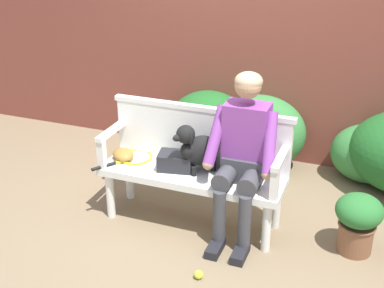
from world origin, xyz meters
TOP-DOWN VIEW (x-y plane):
  - ground_plane at (0.00, 0.00)m, footprint 40.00×40.00m
  - brick_garden_fence at (0.00, 1.62)m, footprint 8.00×0.30m
  - hedge_bush_mid_left at (0.26, 1.25)m, footprint 0.92×0.73m
  - hedge_bush_mid_right at (-0.31, 1.27)m, footprint 0.86×0.86m
  - hedge_bush_far_left at (1.32, 1.30)m, footprint 0.71×0.58m
  - garden_bench at (0.00, 0.00)m, footprint 1.52×0.47m
  - bench_backrest at (0.00, 0.21)m, footprint 1.56×0.06m
  - bench_armrest_left_end at (-0.72, -0.08)m, footprint 0.06×0.47m
  - bench_armrest_right_end at (0.72, -0.08)m, footprint 0.06×0.47m
  - person_seated at (0.42, -0.01)m, footprint 0.56×0.64m
  - dog_on_bench at (0.03, 0.03)m, footprint 0.36×0.39m
  - tennis_racket at (-0.56, 0.04)m, footprint 0.44×0.56m
  - baseball_glove at (-0.63, 0.01)m, footprint 0.28×0.27m
  - sports_bag at (-0.14, 0.01)m, footprint 0.31×0.25m
  - tennis_ball at (0.31, -0.68)m, footprint 0.07×0.07m
  - potted_plant at (1.32, 0.07)m, footprint 0.36×0.36m

SIDE VIEW (x-z plane):
  - ground_plane at x=0.00m, z-range 0.00..0.00m
  - tennis_ball at x=0.31m, z-range 0.00..0.07m
  - potted_plant at x=1.32m, z-range 0.03..0.52m
  - hedge_bush_far_left at x=1.32m, z-range 0.00..0.57m
  - hedge_bush_mid_right at x=-0.31m, z-range 0.00..0.71m
  - hedge_bush_mid_left at x=0.26m, z-range 0.00..0.75m
  - garden_bench at x=0.00m, z-range 0.17..0.64m
  - tennis_racket at x=-0.56m, z-range 0.47..0.50m
  - baseball_glove at x=-0.63m, z-range 0.47..0.56m
  - sports_bag at x=-0.14m, z-range 0.47..0.61m
  - bench_armrest_left_end at x=-0.72m, z-range 0.53..0.81m
  - bench_armrest_right_end at x=0.72m, z-range 0.53..0.81m
  - dog_on_bench at x=0.03m, z-range 0.47..0.90m
  - bench_backrest at x=0.00m, z-range 0.48..0.98m
  - person_seated at x=0.42m, z-range 0.07..1.42m
  - brick_garden_fence at x=0.00m, z-range 0.00..2.73m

